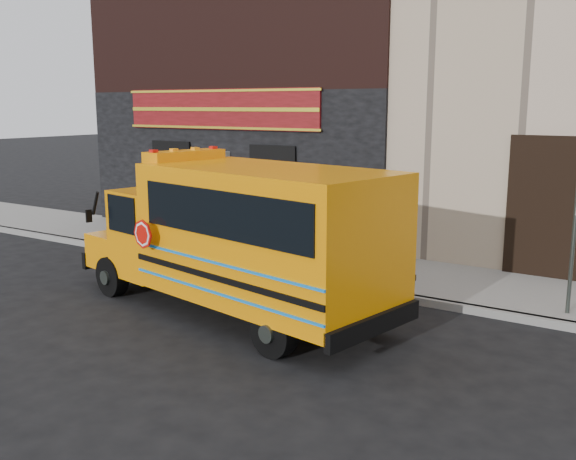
# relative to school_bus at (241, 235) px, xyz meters

# --- Properties ---
(ground) EXTENTS (120.00, 120.00, 0.00)m
(ground) POSITION_rel_school_bus_xyz_m (0.38, -0.19, -1.51)
(ground) COLOR black
(ground) RESTS_ON ground
(curb) EXTENTS (40.00, 0.20, 0.15)m
(curb) POSITION_rel_school_bus_xyz_m (0.38, 2.41, -1.43)
(curb) COLOR gray
(curb) RESTS_ON ground
(sidewalk) EXTENTS (40.00, 3.00, 0.15)m
(sidewalk) POSITION_rel_school_bus_xyz_m (0.38, 3.91, -1.43)
(sidewalk) COLOR gray
(sidewalk) RESTS_ON ground
(building) EXTENTS (20.00, 10.70, 12.00)m
(building) POSITION_rel_school_bus_xyz_m (0.34, 10.26, 4.62)
(building) COLOR tan
(building) RESTS_ON sidewalk
(school_bus) EXTENTS (7.18, 3.42, 2.92)m
(school_bus) POSITION_rel_school_bus_xyz_m (0.00, 0.00, 0.00)
(school_bus) COLOR black
(school_bus) RESTS_ON ground
(sign_pole) EXTENTS (0.11, 0.27, 3.19)m
(sign_pole) POSITION_rel_school_bus_xyz_m (5.02, 2.88, 0.25)
(sign_pole) COLOR #373D38
(sign_pole) RESTS_ON ground
(bicycle) EXTENTS (1.95, 1.11, 1.13)m
(bicycle) POSITION_rel_school_bus_xyz_m (-1.61, 0.59, -0.95)
(bicycle) COLOR black
(bicycle) RESTS_ON ground
(cyclist) EXTENTS (0.63, 0.78, 1.87)m
(cyclist) POSITION_rel_school_bus_xyz_m (-1.64, 0.59, -0.58)
(cyclist) COLOR #111134
(cyclist) RESTS_ON ground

